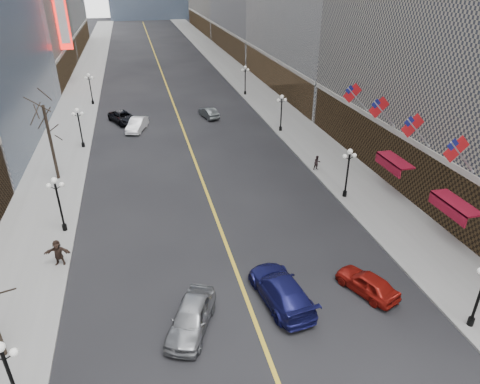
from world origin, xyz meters
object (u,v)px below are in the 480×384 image
car_nb_mid (137,125)px  car_sb_near (281,289)px  streetlamp_west_3 (90,86)px  car_nb_far (123,117)px  streetlamp_west_0 (9,373)px  streetlamp_west_2 (79,124)px  streetlamp_east_2 (281,109)px  streetlamp_east_3 (245,77)px  streetlamp_east_1 (348,168)px  streetlamp_west_1 (58,199)px  car_sb_mid (367,283)px  car_sb_far (209,113)px  car_nb_near (191,317)px

car_nb_mid → car_sb_near: (7.64, -34.05, 0.08)m
streetlamp_west_3 → car_nb_far: 10.97m
streetlamp_west_0 → streetlamp_west_2: (0.00, 34.00, 0.00)m
streetlamp_west_2 → streetlamp_east_2: bearing=0.0°
streetlamp_east_3 → streetlamp_west_3: (-23.60, 0.00, 0.00)m
streetlamp_east_3 → streetlamp_east_1: bearing=-90.0°
streetlamp_west_3 → streetlamp_east_2: bearing=-37.3°
streetlamp_west_2 → car_nb_far: 9.62m
streetlamp_east_3 → streetlamp_west_1: (-23.60, -36.00, 0.00)m
streetlamp_east_3 → car_sb_mid: 48.14m
streetlamp_east_2 → car_sb_mid: 30.29m
streetlamp_east_3 → streetlamp_west_2: bearing=-142.7°
streetlamp_east_3 → car_sb_near: bearing=-101.7°
car_sb_near → car_sb_far: size_ratio=1.41×
car_nb_mid → streetlamp_west_0: bearing=-80.8°
streetlamp_east_2 → car_sb_near: bearing=-108.4°
streetlamp_west_1 → streetlamp_west_3: (0.00, 36.00, 0.00)m
streetlamp_east_2 → streetlamp_west_1: (-23.60, -18.00, 0.00)m
car_nb_far → car_nb_near: bearing=-109.1°
streetlamp_east_1 → car_sb_mid: streetlamp_east_1 is taller
car_nb_far → streetlamp_east_1: bearing=-78.5°
streetlamp_east_1 → car_nb_mid: size_ratio=0.95×
streetlamp_west_2 → car_sb_far: size_ratio=1.07×
streetlamp_west_1 → car_nb_near: size_ratio=0.91×
streetlamp_west_0 → car_nb_mid: 39.22m
car_sb_far → car_nb_far: bearing=-15.5°
streetlamp_west_1 → car_sb_far: streetlamp_west_1 is taller
car_nb_mid → streetlamp_west_2: bearing=-124.6°
car_nb_near → car_sb_far: size_ratio=1.18×
streetlamp_west_3 → car_nb_near: size_ratio=0.91×
streetlamp_west_0 → car_nb_far: bearing=83.9°
streetlamp_west_3 → car_sb_mid: streetlamp_west_3 is taller
streetlamp_east_2 → streetlamp_west_3: 29.68m
streetlamp_east_3 → car_nb_mid: (-17.44, -13.33, -2.12)m
streetlamp_west_2 → car_sb_far: 17.79m
streetlamp_west_2 → car_nb_far: streetlamp_west_2 is taller
car_nb_near → car_sb_far: (7.69, 38.14, -0.15)m
streetlamp_east_1 → streetlamp_west_0: (-23.60, -16.00, 0.00)m
car_nb_near → streetlamp_west_3: bearing=123.8°
streetlamp_west_1 → car_nb_far: 26.70m
streetlamp_west_1 → car_nb_mid: (6.16, 22.67, -2.12)m
streetlamp_west_2 → car_sb_mid: streetlamp_west_2 is taller
streetlamp_west_0 → car_sb_far: streetlamp_west_0 is taller
car_sb_near → car_nb_mid: bearing=-85.1°
car_nb_mid → car_sb_near: 34.89m
streetlamp_east_2 → car_nb_far: 20.91m
streetlamp_west_2 → car_sb_near: 32.52m
streetlamp_east_3 → car_sb_far: size_ratio=1.07×
streetlamp_west_3 → car_sb_near: size_ratio=0.76×
car_sb_mid → car_nb_far: bearing=-92.2°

